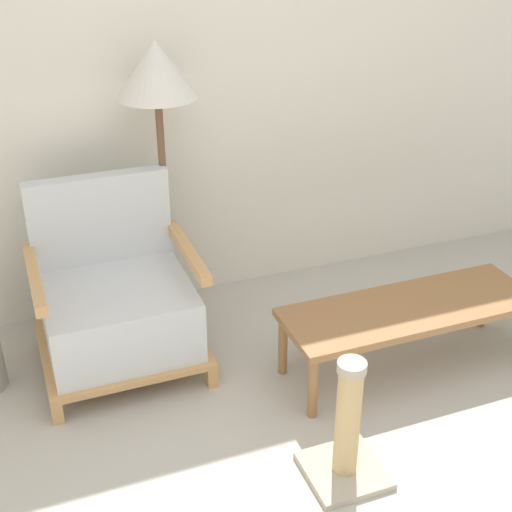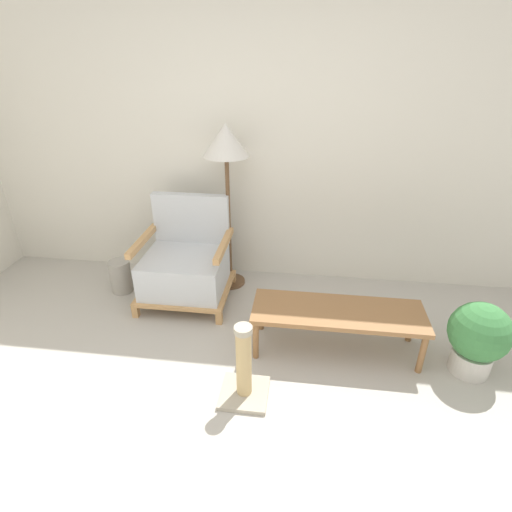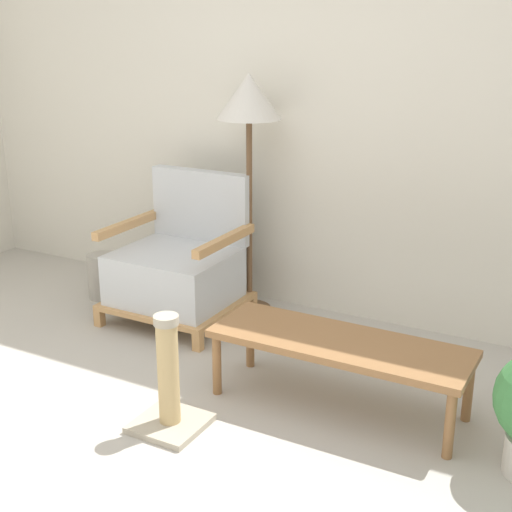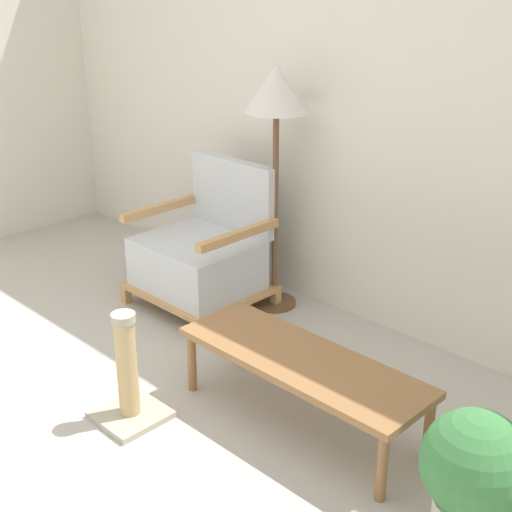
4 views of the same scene
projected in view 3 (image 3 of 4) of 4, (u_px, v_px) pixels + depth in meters
name	position (u px, v px, depth m)	size (l,w,h in m)	color
ground_plane	(90.00, 488.00, 2.79)	(14.00, 14.00, 0.00)	#B7B2A8
wall_back	(319.00, 91.00, 4.15)	(8.00, 0.06, 2.70)	silver
armchair	(179.00, 267.00, 4.30)	(0.75, 0.67, 0.87)	tan
floor_lamp	(249.00, 111.00, 4.10)	(0.38, 0.38, 1.46)	brown
coffee_table	(339.00, 347.00, 3.29)	(1.21, 0.41, 0.35)	olive
vase	(103.00, 276.00, 4.66)	(0.19, 0.19, 0.30)	#9E998E
scratching_post	(169.00, 389.00, 3.16)	(0.30, 0.30, 0.54)	#B2A893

